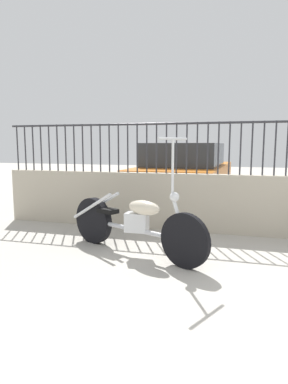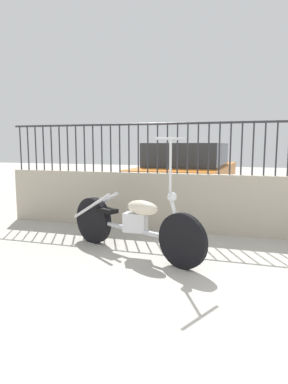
# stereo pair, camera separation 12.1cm
# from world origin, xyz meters

# --- Properties ---
(motorcycle_silver) EXTENTS (2.06, 1.05, 1.47)m
(motorcycle_silver) POSITION_xyz_m (-2.49, 1.74, 0.40)
(motorcycle_silver) COLOR black
(motorcycle_silver) RESTS_ON ground_plane
(car_orange) EXTENTS (1.92, 4.15, 1.42)m
(car_orange) POSITION_xyz_m (-2.39, 5.62, 0.71)
(car_orange) COLOR black
(car_orange) RESTS_ON ground_plane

